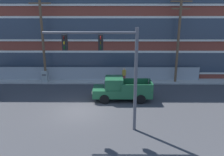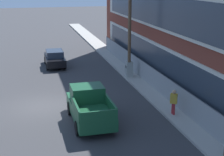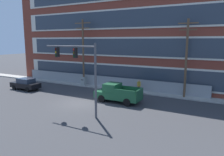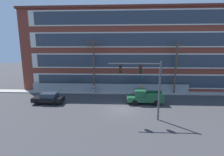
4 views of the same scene
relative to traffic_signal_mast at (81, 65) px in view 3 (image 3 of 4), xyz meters
The scene contains 11 objects.
ground_plane 5.81m from the traffic_signal_mast, 131.21° to the left, with size 160.00×160.00×0.00m, color #38383A.
sidewalk_building_side 11.81m from the traffic_signal_mast, 102.68° to the left, with size 80.00×1.79×0.16m, color #9E9B93.
brick_mill_building 17.31m from the traffic_signal_mast, 72.78° to the left, with size 52.36×9.99×15.18m.
chain_link_fence 12.49m from the traffic_signal_mast, 112.39° to the left, with size 28.64×0.06×1.63m.
traffic_signal_mast is the anchor object (origin of this frame).
pickup_truck_dark_green 6.43m from the traffic_signal_mast, 81.09° to the left, with size 5.08×2.14×2.00m.
sedan_black 14.07m from the traffic_signal_mast, 160.39° to the left, with size 4.22×1.79×1.56m.
utility_pole_near_corner 12.41m from the traffic_signal_mast, 125.19° to the left, with size 2.59×0.26×9.48m.
utility_pole_midblock 12.47m from the traffic_signal_mast, 56.24° to the left, with size 2.16×0.26×8.97m.
electrical_cabinet 13.07m from the traffic_signal_mast, 125.54° to the left, with size 0.61×0.55×1.40m.
pedestrian_near_cabinet 10.97m from the traffic_signal_mast, 82.62° to the left, with size 0.43×0.46×1.69m.
Camera 3 is at (13.85, -17.88, 6.62)m, focal length 35.00 mm.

